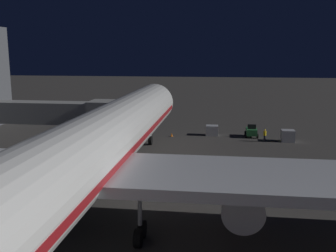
# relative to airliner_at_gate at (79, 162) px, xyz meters

# --- Properties ---
(ground_plane) EXTENTS (320.00, 320.00, 0.00)m
(ground_plane) POSITION_rel_airliner_at_gate_xyz_m (0.00, -13.26, -5.18)
(ground_plane) COLOR #383533
(airliner_at_gate) EXTENTS (54.47, 65.97, 18.61)m
(airliner_at_gate) POSITION_rel_airliner_at_gate_xyz_m (0.00, 0.00, 0.00)
(airliner_at_gate) COLOR silver
(airliner_at_gate) RESTS_ON ground_plane
(jet_bridge) EXTENTS (24.90, 3.40, 6.82)m
(jet_bridge) POSITION_rel_airliner_at_gate_xyz_m (13.20, -19.22, 0.11)
(jet_bridge) COLOR #9E9E99
(jet_bridge) RESTS_ON ground_plane
(baggage_tug_spare) EXTENTS (1.86, 2.60, 1.95)m
(baggage_tug_spare) POSITION_rel_airliner_at_gate_xyz_m (-13.90, -33.43, -4.40)
(baggage_tug_spare) COLOR #287038
(baggage_tug_spare) RESTS_ON ground_plane
(baggage_container_near_belt) EXTENTS (1.80, 1.64, 1.64)m
(baggage_container_near_belt) POSITION_rel_airliner_at_gate_xyz_m (-18.72, -31.03, -4.36)
(baggage_container_near_belt) COLOR #B7BABF
(baggage_container_near_belt) RESTS_ON ground_plane
(baggage_container_mid_row) EXTENTS (1.79, 1.58, 1.50)m
(baggage_container_mid_row) POSITION_rel_airliner_at_gate_xyz_m (-8.12, -33.78, -4.43)
(baggage_container_mid_row) COLOR #B7BABF
(baggage_container_mid_row) RESTS_ON ground_plane
(ground_crew_by_belt_loader) EXTENTS (0.40, 0.40, 1.81)m
(ground_crew_by_belt_loader) POSITION_rel_airliner_at_gate_xyz_m (-15.51, -30.45, -4.18)
(ground_crew_by_belt_loader) COLOR black
(ground_crew_by_belt_loader) RESTS_ON ground_plane
(traffic_cone_nose_port) EXTENTS (0.36, 0.36, 0.55)m
(traffic_cone_nose_port) POSITION_rel_airliner_at_gate_xyz_m (-2.20, -32.11, -4.91)
(traffic_cone_nose_port) COLOR orange
(traffic_cone_nose_port) RESTS_ON ground_plane
(traffic_cone_nose_starboard) EXTENTS (0.36, 0.36, 0.55)m
(traffic_cone_nose_starboard) POSITION_rel_airliner_at_gate_xyz_m (2.20, -32.11, -4.91)
(traffic_cone_nose_starboard) COLOR orange
(traffic_cone_nose_starboard) RESTS_ON ground_plane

